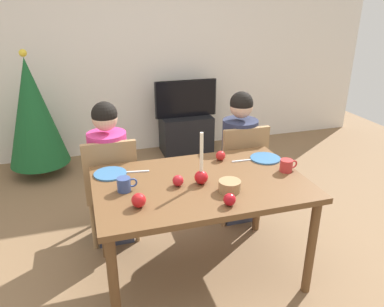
% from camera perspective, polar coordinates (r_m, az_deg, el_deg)
% --- Properties ---
extents(ground_plane, '(7.68, 7.68, 0.00)m').
position_cam_1_polar(ground_plane, '(2.90, 1.21, -17.61)').
color(ground_plane, brown).
extents(back_wall, '(6.40, 0.10, 2.60)m').
position_cam_1_polar(back_wall, '(4.78, -8.73, 15.52)').
color(back_wall, silver).
rests_on(back_wall, ground).
extents(dining_table, '(1.40, 0.90, 0.75)m').
position_cam_1_polar(dining_table, '(2.52, 1.33, -5.95)').
color(dining_table, brown).
rests_on(dining_table, ground).
extents(chair_left, '(0.40, 0.40, 0.90)m').
position_cam_1_polar(chair_left, '(3.03, -12.25, -4.58)').
color(chair_left, '#99754C').
rests_on(chair_left, ground).
extents(chair_right, '(0.40, 0.40, 0.90)m').
position_cam_1_polar(chair_right, '(3.28, 7.31, -2.06)').
color(chair_right, '#99754C').
rests_on(chair_right, ground).
extents(person_left_child, '(0.30, 0.30, 1.17)m').
position_cam_1_polar(person_left_child, '(3.04, -12.40, -3.34)').
color(person_left_child, '#33384C').
rests_on(person_left_child, ground).
extents(person_right_child, '(0.30, 0.30, 1.17)m').
position_cam_1_polar(person_right_child, '(3.28, 7.13, -0.92)').
color(person_right_child, '#33384C').
rests_on(person_right_child, ground).
extents(tv_stand, '(0.64, 0.40, 0.48)m').
position_cam_1_polar(tv_stand, '(4.86, -0.91, 3.00)').
color(tv_stand, black).
rests_on(tv_stand, ground).
extents(tv, '(0.79, 0.05, 0.46)m').
position_cam_1_polar(tv, '(4.72, -0.94, 8.38)').
color(tv, black).
rests_on(tv, tv_stand).
extents(christmas_tree, '(0.65, 0.65, 1.40)m').
position_cam_1_polar(christmas_tree, '(4.41, -23.13, 5.78)').
color(christmas_tree, brown).
rests_on(christmas_tree, ground).
extents(candle_centerpiece, '(0.09, 0.09, 0.35)m').
position_cam_1_polar(candle_centerpiece, '(2.42, 1.43, -3.09)').
color(candle_centerpiece, red).
rests_on(candle_centerpiece, dining_table).
extents(plate_left, '(0.22, 0.22, 0.01)m').
position_cam_1_polar(plate_left, '(2.63, -12.39, -3.02)').
color(plate_left, teal).
rests_on(plate_left, dining_table).
extents(plate_right, '(0.23, 0.23, 0.01)m').
position_cam_1_polar(plate_right, '(2.87, 11.14, -0.72)').
color(plate_right, teal).
rests_on(plate_right, dining_table).
extents(mug_left, '(0.13, 0.09, 0.09)m').
position_cam_1_polar(mug_left, '(2.38, -10.28, -4.66)').
color(mug_left, '#33477F').
rests_on(mug_left, dining_table).
extents(mug_right, '(0.13, 0.09, 0.09)m').
position_cam_1_polar(mug_right, '(2.68, 14.26, -1.79)').
color(mug_right, '#B72D2D').
rests_on(mug_right, dining_table).
extents(fork_left, '(0.18, 0.04, 0.01)m').
position_cam_1_polar(fork_left, '(2.63, -8.50, -2.75)').
color(fork_left, silver).
rests_on(fork_left, dining_table).
extents(fork_right, '(0.18, 0.02, 0.01)m').
position_cam_1_polar(fork_right, '(2.81, 7.85, -1.07)').
color(fork_right, silver).
rests_on(fork_right, dining_table).
extents(bowl_walnuts, '(0.14, 0.14, 0.07)m').
position_cam_1_polar(bowl_walnuts, '(2.36, 5.77, -4.95)').
color(bowl_walnuts, '#99754C').
rests_on(bowl_walnuts, dining_table).
extents(apple_near_candle, '(0.09, 0.09, 0.09)m').
position_cam_1_polar(apple_near_candle, '(2.19, -8.14, -7.09)').
color(apple_near_candle, red).
rests_on(apple_near_candle, dining_table).
extents(apple_by_left_plate, '(0.07, 0.07, 0.07)m').
position_cam_1_polar(apple_by_left_plate, '(2.20, 5.76, -7.01)').
color(apple_by_left_plate, '#AB111A').
rests_on(apple_by_left_plate, dining_table).
extents(apple_by_right_mug, '(0.07, 0.07, 0.07)m').
position_cam_1_polar(apple_by_right_mug, '(2.79, 4.39, -0.32)').
color(apple_by_right_mug, red).
rests_on(apple_by_right_mug, dining_table).
extents(apple_far_edge, '(0.07, 0.07, 0.07)m').
position_cam_1_polar(apple_far_edge, '(2.41, -2.15, -4.16)').
color(apple_far_edge, red).
rests_on(apple_far_edge, dining_table).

